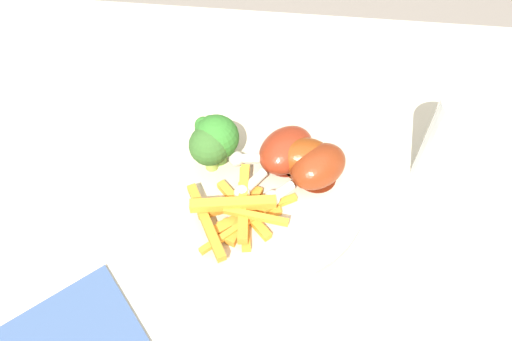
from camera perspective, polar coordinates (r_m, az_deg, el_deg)
dining_table at (r=0.67m, az=4.15°, el=-10.49°), size 1.21×0.83×0.70m
dinner_plate at (r=0.62m, az=0.00°, el=-1.43°), size 0.28×0.28×0.01m
broccoli_floret_front at (r=0.60m, az=-5.38°, el=3.01°), size 0.05×0.05×0.07m
broccoli_floret_middle at (r=0.60m, az=-4.82°, el=3.80°), size 0.06×0.06×0.07m
carrot_fries_pile at (r=0.57m, az=-1.85°, el=-4.69°), size 0.13×0.13×0.03m
chicken_drumstick_near at (r=0.60m, az=6.91°, el=0.30°), size 0.11×0.11×0.04m
chicken_drumstick_far at (r=0.61m, az=4.96°, el=1.58°), size 0.13×0.06×0.04m
chicken_drumstick_extra at (r=0.61m, az=3.23°, el=2.13°), size 0.10×0.13×0.04m
water_glass at (r=0.62m, az=21.85°, el=2.79°), size 0.07×0.07×0.13m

